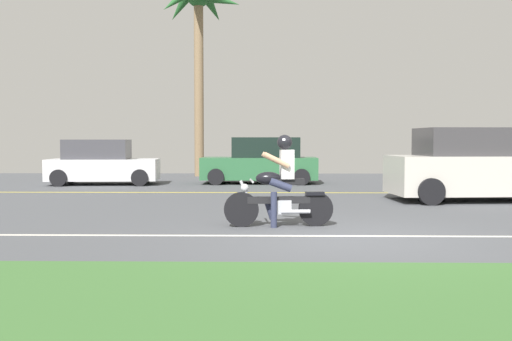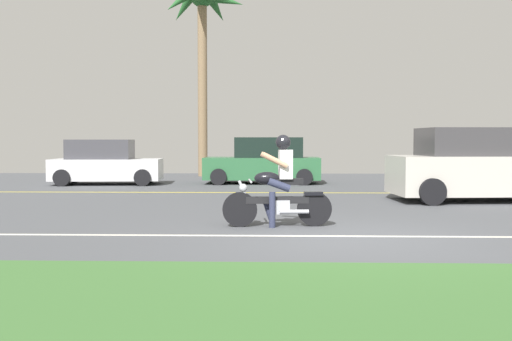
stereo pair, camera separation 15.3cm
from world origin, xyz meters
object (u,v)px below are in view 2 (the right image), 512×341
object	(u,v)px
parked_car_1	(264,162)
palm_tree_0	(203,12)
suv_nearby	(485,165)
parked_car_0	(105,164)
motorcyclist	(278,188)

from	to	relation	value
parked_car_1	palm_tree_0	distance (m)	7.83
suv_nearby	parked_car_1	xyz separation A→B (m)	(-5.66, 5.95, -0.14)
parked_car_0	parked_car_1	xyz separation A→B (m)	(5.47, 0.66, 0.03)
motorcyclist	parked_car_1	bearing A→B (deg)	92.43
palm_tree_0	parked_car_0	bearing A→B (deg)	-120.56
parked_car_1	parked_car_0	bearing A→B (deg)	-173.16
parked_car_0	palm_tree_0	xyz separation A→B (m)	(2.82, 4.78, 6.14)
motorcyclist	parked_car_0	size ratio (longest dim) A/B	0.51
suv_nearby	palm_tree_0	bearing A→B (deg)	129.51
motorcyclist	parked_car_1	size ratio (longest dim) A/B	0.48
motorcyclist	parked_car_0	bearing A→B (deg)	120.82
motorcyclist	parked_car_0	xyz separation A→B (m)	(-5.92, 9.92, 0.03)
suv_nearby	parked_car_0	size ratio (longest dim) A/B	1.27
parked_car_0	palm_tree_0	distance (m)	8.28
motorcyclist	palm_tree_0	xyz separation A→B (m)	(-3.10, 14.70, 6.17)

